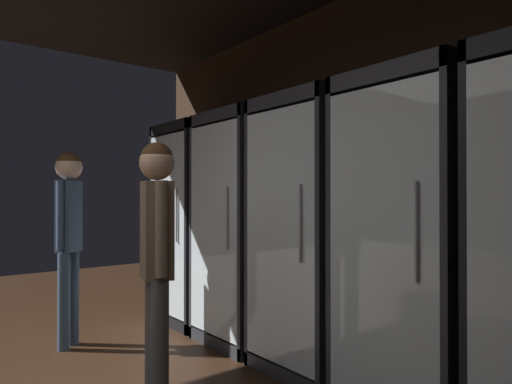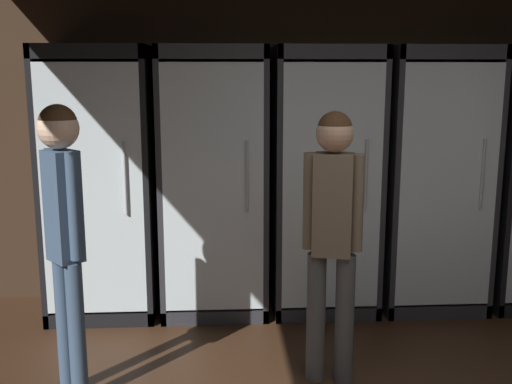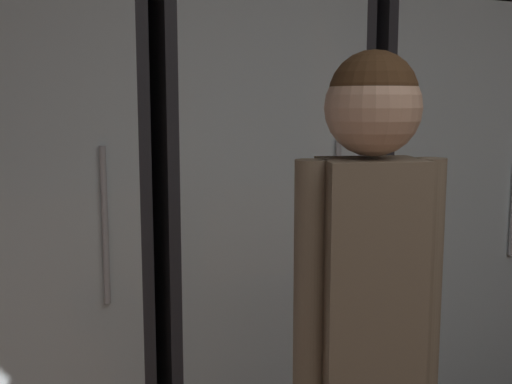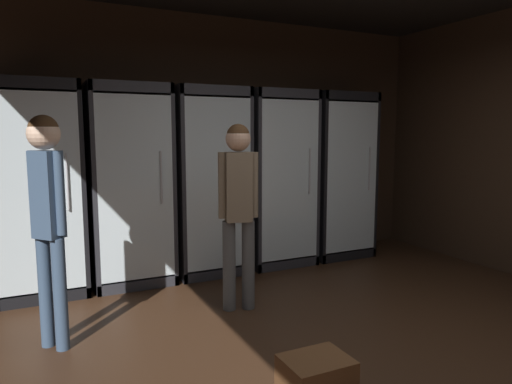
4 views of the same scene
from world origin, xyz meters
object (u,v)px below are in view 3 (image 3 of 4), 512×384
(cooler_center, at_px, (239,227))
(cooler_right, at_px, (410,212))
(cooler_left, at_px, (22,245))
(shopper_near, at_px, (367,330))

(cooler_center, relative_size, cooler_right, 1.00)
(cooler_left, bearing_deg, cooler_center, 0.10)
(cooler_left, distance_m, shopper_near, 1.37)
(cooler_center, height_order, cooler_right, same)
(cooler_center, bearing_deg, cooler_left, -179.90)
(cooler_right, xyz_separation_m, shopper_near, (-0.98, -1.19, -0.01))
(cooler_left, height_order, cooler_center, same)
(cooler_center, xyz_separation_m, cooler_right, (0.83, -0.00, 0.01))
(cooler_left, xyz_separation_m, cooler_right, (1.66, -0.00, 0.00))
(cooler_center, distance_m, cooler_right, 0.83)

